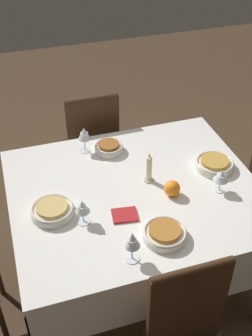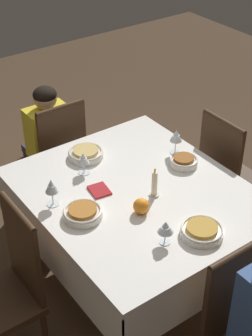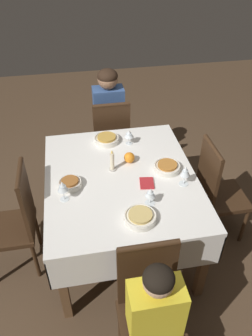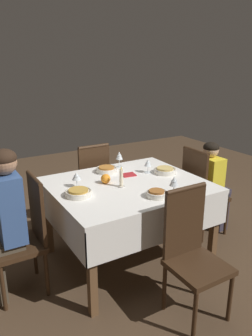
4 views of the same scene
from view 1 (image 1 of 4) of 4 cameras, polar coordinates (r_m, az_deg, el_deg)
ground_plane at (r=2.84m, az=1.06°, el=-14.76°), size 8.00×8.00×0.00m
dining_table at (r=2.33m, az=1.26°, el=-4.64°), size 1.34×1.14×0.77m
chair_south at (r=3.04m, az=-4.71°, el=2.85°), size 0.39×0.39×0.97m
bowl_west at (r=2.45m, az=11.89°, el=0.55°), size 0.22×0.22×0.06m
wine_glass_west at (r=2.26m, az=12.78°, el=-1.08°), size 0.08×0.08×0.13m
bowl_east at (r=2.14m, az=-9.95°, el=-5.63°), size 0.22×0.22×0.06m
wine_glass_east at (r=2.04m, az=-5.93°, el=-5.30°), size 0.07×0.07×0.14m
bowl_north at (r=2.01m, az=5.26°, el=-8.81°), size 0.21×0.21×0.06m
wine_glass_north at (r=1.85m, az=0.84°, el=-9.83°), size 0.07×0.07×0.16m
bowl_south at (r=2.53m, az=-2.34°, el=2.82°), size 0.17×0.17×0.06m
wine_glass_south at (r=2.49m, az=-5.69°, el=4.57°), size 0.07×0.07×0.16m
candle_centerpiece at (r=2.28m, az=3.12°, el=-0.29°), size 0.06×0.06×0.18m
orange_fruit at (r=2.22m, az=6.25°, el=-2.76°), size 0.09×0.09×0.09m
napkin_red_folded at (r=2.11m, az=-0.19°, el=-6.39°), size 0.14×0.12×0.01m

